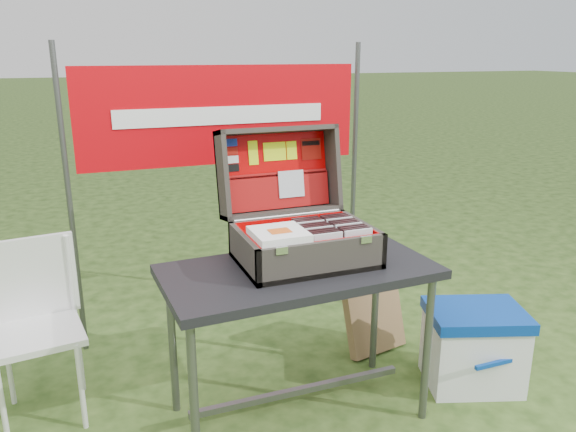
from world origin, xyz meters
name	(u,v)px	position (x,y,z in m)	size (l,w,h in m)	color
ground	(293,429)	(0.00, 0.00, 0.00)	(80.00, 80.00, 0.00)	#223A12
table	(298,343)	(0.06, 0.10, 0.37)	(1.18, 0.59, 0.74)	black
table_top	(299,272)	(0.06, 0.10, 0.72)	(1.18, 0.59, 0.04)	black
table_leg_fl	(194,401)	(-0.47, -0.14, 0.35)	(0.04, 0.04, 0.70)	#59595B
table_leg_fr	(427,350)	(0.60, -0.14, 0.35)	(0.04, 0.04, 0.70)	#59595B
table_leg_bl	(173,344)	(-0.47, 0.33, 0.35)	(0.04, 0.04, 0.70)	#59595B
table_leg_br	(375,308)	(0.60, 0.33, 0.35)	(0.04, 0.04, 0.70)	#59595B
table_brace	(298,391)	(0.06, 0.10, 0.12)	(1.03, 0.03, 0.03)	#59595B
suitcase	(300,198)	(0.12, 0.21, 1.02)	(0.59, 0.58, 0.56)	#464038
suitcase_base_bottom	(305,259)	(0.12, 0.15, 0.75)	(0.59, 0.42, 0.02)	#464038
suitcase_base_wall_front	(324,260)	(0.12, -0.04, 0.82)	(0.59, 0.02, 0.16)	#464038
suitcase_base_wall_back	(289,232)	(0.12, 0.35, 0.82)	(0.59, 0.02, 0.16)	#464038
suitcase_base_wall_left	(244,253)	(-0.17, 0.15, 0.82)	(0.02, 0.42, 0.16)	#464038
suitcase_base_wall_right	(361,238)	(0.40, 0.15, 0.82)	(0.02, 0.42, 0.16)	#464038
suitcase_liner_floor	(305,256)	(0.12, 0.15, 0.76)	(0.54, 0.37, 0.01)	#CC0005
suitcase_latch_left	(282,251)	(-0.07, -0.06, 0.89)	(0.05, 0.01, 0.03)	silver
suitcase_latch_right	(366,240)	(0.31, -0.06, 0.89)	(0.05, 0.01, 0.03)	silver
suitcase_hinge	(288,216)	(0.12, 0.36, 0.90)	(0.02, 0.02, 0.53)	silver
suitcase_lid_back	(275,171)	(0.12, 0.55, 1.08)	(0.59, 0.42, 0.02)	#464038
suitcase_lid_rim_far	(276,130)	(0.12, 0.52, 1.28)	(0.59, 0.02, 0.16)	#464038
suitcase_lid_rim_near	(282,212)	(0.12, 0.44, 0.89)	(0.59, 0.02, 0.16)	#464038
suitcase_lid_rim_left	(222,176)	(-0.17, 0.48, 1.09)	(0.02, 0.42, 0.16)	#464038
suitcase_lid_rim_right	(332,167)	(0.40, 0.48, 1.09)	(0.02, 0.42, 0.16)	#464038
suitcase_lid_liner	(276,171)	(0.12, 0.53, 1.08)	(0.54, 0.37, 0.01)	#CC0005
suitcase_liner_wall_front	(322,256)	(0.12, -0.03, 0.83)	(0.54, 0.01, 0.13)	#CC0005
suitcase_liner_wall_back	(290,231)	(0.12, 0.34, 0.83)	(0.54, 0.01, 0.13)	#CC0005
suitcase_liner_wall_left	(247,250)	(-0.15, 0.15, 0.83)	(0.01, 0.37, 0.13)	#CC0005
suitcase_liner_wall_right	(359,236)	(0.38, 0.15, 0.83)	(0.01, 0.37, 0.13)	#CC0005
suitcase_lid_pocket	(278,191)	(0.12, 0.50, 0.99)	(0.52, 0.17, 0.03)	#9B0F0F
suitcase_pocket_edge	(278,174)	(0.12, 0.51, 1.07)	(0.51, 0.02, 0.02)	#9B0F0F
suitcase_pocket_cd	(291,184)	(0.18, 0.48, 1.02)	(0.13, 0.13, 0.01)	silver
lid_sticker_cc_a	(231,143)	(-0.10, 0.56, 1.23)	(0.06, 0.04, 0.00)	#1933B2
lid_sticker_cc_b	(232,151)	(-0.10, 0.55, 1.19)	(0.06, 0.04, 0.00)	#A01209
lid_sticker_cc_c	(233,159)	(-0.10, 0.54, 1.15)	(0.06, 0.04, 0.00)	white
lid_sticker_cc_d	(233,168)	(-0.10, 0.53, 1.11)	(0.06, 0.04, 0.00)	black
lid_card_neon_tall	(253,153)	(0.01, 0.55, 1.17)	(0.05, 0.12, 0.00)	#DAFA11
lid_card_neon_main	(275,151)	(0.12, 0.55, 1.17)	(0.12, 0.09, 0.00)	#DAFA11
lid_card_neon_small	(292,150)	(0.21, 0.55, 1.17)	(0.05, 0.09, 0.00)	#DAFA11
lid_sticker_band	(311,149)	(0.31, 0.55, 1.17)	(0.11, 0.11, 0.00)	#A01209
lid_sticker_band_bar	(311,143)	(0.31, 0.55, 1.20)	(0.09, 0.02, 0.00)	black
cd_left_0	(328,250)	(0.15, -0.01, 0.84)	(0.13, 0.01, 0.15)	silver
cd_left_1	(326,248)	(0.15, 0.02, 0.84)	(0.13, 0.01, 0.15)	black
cd_left_2	(323,247)	(0.15, 0.04, 0.84)	(0.13, 0.01, 0.15)	black
cd_left_3	(321,245)	(0.15, 0.06, 0.84)	(0.13, 0.01, 0.15)	black
cd_left_4	(319,243)	(0.15, 0.08, 0.84)	(0.13, 0.01, 0.15)	silver
cd_left_5	(317,242)	(0.15, 0.11, 0.84)	(0.13, 0.01, 0.15)	black
cd_left_6	(315,240)	(0.15, 0.13, 0.84)	(0.13, 0.01, 0.15)	black
cd_left_7	(313,239)	(0.15, 0.15, 0.84)	(0.13, 0.01, 0.15)	black
cd_left_8	(311,237)	(0.15, 0.18, 0.84)	(0.13, 0.01, 0.15)	silver
cd_left_9	(309,236)	(0.15, 0.20, 0.84)	(0.13, 0.01, 0.15)	black
cd_left_10	(307,234)	(0.15, 0.22, 0.84)	(0.13, 0.01, 0.15)	black
cd_left_11	(305,233)	(0.15, 0.25, 0.84)	(0.13, 0.01, 0.15)	black
cd_right_0	(358,246)	(0.29, -0.01, 0.84)	(0.13, 0.01, 0.15)	silver
cd_right_1	(356,244)	(0.29, 0.02, 0.84)	(0.13, 0.01, 0.15)	black
cd_right_2	(353,243)	(0.29, 0.04, 0.84)	(0.13, 0.01, 0.15)	black
cd_right_3	(351,241)	(0.29, 0.06, 0.84)	(0.13, 0.01, 0.15)	black
cd_right_4	(348,240)	(0.29, 0.08, 0.84)	(0.13, 0.01, 0.15)	silver
cd_right_5	(346,238)	(0.29, 0.11, 0.84)	(0.13, 0.01, 0.15)	black
cd_right_6	(344,237)	(0.29, 0.13, 0.84)	(0.13, 0.01, 0.15)	black
cd_right_7	(341,235)	(0.29, 0.15, 0.84)	(0.13, 0.01, 0.15)	black
cd_right_8	(339,234)	(0.29, 0.18, 0.84)	(0.13, 0.01, 0.15)	silver
cd_right_9	(337,232)	(0.29, 0.20, 0.84)	(0.13, 0.01, 0.15)	black
cd_right_10	(335,231)	(0.29, 0.22, 0.84)	(0.13, 0.01, 0.15)	black
cd_right_11	(332,229)	(0.29, 0.25, 0.84)	(0.13, 0.01, 0.15)	black
songbook_0	(279,237)	(-0.04, 0.08, 0.90)	(0.22, 0.22, 0.01)	white
songbook_1	(279,236)	(-0.04, 0.08, 0.90)	(0.22, 0.22, 0.01)	white
songbook_2	(279,234)	(-0.04, 0.08, 0.91)	(0.22, 0.22, 0.01)	white
songbook_3	(279,233)	(-0.04, 0.08, 0.91)	(0.22, 0.22, 0.01)	white
songbook_4	(279,232)	(-0.04, 0.08, 0.92)	(0.22, 0.22, 0.01)	white
songbook_5	(279,231)	(-0.04, 0.08, 0.92)	(0.22, 0.22, 0.01)	white
songbook_graphic	(280,231)	(-0.04, 0.07, 0.93)	(0.09, 0.07, 0.00)	#D85919
cooler	(473,347)	(0.99, 0.01, 0.21)	(0.47, 0.36, 0.41)	white
cooler_body	(473,352)	(0.99, 0.01, 0.18)	(0.45, 0.34, 0.36)	white
cooler_lid	(477,315)	(0.99, 0.01, 0.39)	(0.47, 0.36, 0.06)	#073691
cooler_handle	(500,362)	(0.99, -0.18, 0.22)	(0.28, 0.02, 0.02)	#073691
chair	(38,336)	(-1.04, 0.51, 0.41)	(0.37, 0.41, 0.82)	silver
chair_seat	(38,334)	(-1.04, 0.51, 0.42)	(0.37, 0.37, 0.03)	silver
chair_backrest	(34,278)	(-1.04, 0.69, 0.63)	(0.37, 0.03, 0.39)	silver
chair_leg_fl	(2,402)	(-1.20, 0.35, 0.21)	(0.02, 0.02, 0.42)	silver
chair_leg_fr	(81,387)	(-0.88, 0.35, 0.21)	(0.02, 0.02, 0.42)	silver
chair_leg_bl	(8,365)	(-1.20, 0.67, 0.21)	(0.02, 0.02, 0.42)	silver
chair_leg_br	(79,352)	(-0.88, 0.67, 0.21)	(0.02, 0.02, 0.42)	silver
chair_upright_right	(70,275)	(-0.88, 0.69, 0.62)	(0.02, 0.02, 0.39)	silver
cardboard_box	(374,318)	(0.69, 0.50, 0.19)	(0.37, 0.06, 0.38)	#956C46
banner_post_left	(70,206)	(-0.85, 1.10, 0.85)	(0.03, 0.03, 1.70)	#59595B
banner_post_right	(354,181)	(0.85, 1.10, 0.85)	(0.03, 0.03, 1.70)	#59595B
banner	(222,115)	(0.00, 1.09, 1.30)	(1.60, 0.01, 0.55)	#B7030B
banner_text	(223,115)	(0.00, 1.08, 1.30)	(1.20, 0.00, 0.10)	white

